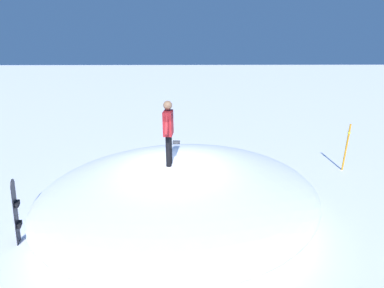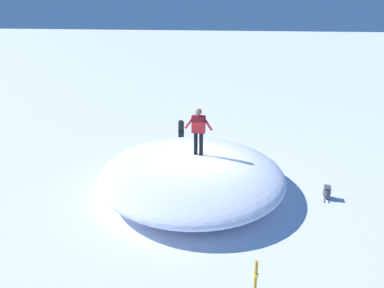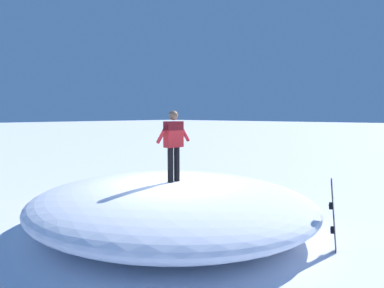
{
  "view_description": "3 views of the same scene",
  "coord_description": "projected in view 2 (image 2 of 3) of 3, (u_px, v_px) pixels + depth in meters",
  "views": [
    {
      "loc": [
        6.71,
        0.26,
        4.03
      ],
      "look_at": [
        0.29,
        0.51,
        1.91
      ],
      "focal_mm": 25.02,
      "sensor_mm": 36.0,
      "label": 1
    },
    {
      "loc": [
        -2.07,
        11.88,
        6.1
      ],
      "look_at": [
        0.35,
        -0.33,
        1.56
      ],
      "focal_mm": 33.86,
      "sensor_mm": 36.0,
      "label": 2
    },
    {
      "loc": [
        -5.75,
        -5.81,
        2.88
      ],
      "look_at": [
        0.68,
        -0.14,
        2.13
      ],
      "focal_mm": 31.98,
      "sensor_mm": 36.0,
      "label": 3
    }
  ],
  "objects": [
    {
      "name": "ground",
      "position": [
        200.0,
        187.0,
        13.42
      ],
      "size": [
        240.0,
        240.0,
        0.0
      ],
      "primitive_type": "plane",
      "color": "white"
    },
    {
      "name": "snow_mound",
      "position": [
        192.0,
        173.0,
        13.06
      ],
      "size": [
        8.53,
        8.94,
        1.26
      ],
      "primitive_type": "ellipsoid",
      "rotation": [
        0.0,
        0.0,
        1.89
      ],
      "color": "white",
      "rests_on": "ground"
    },
    {
      "name": "snowboarder_standing",
      "position": [
        199.0,
        129.0,
        12.74
      ],
      "size": [
        1.04,
        0.26,
        1.71
      ],
      "color": "black",
      "rests_on": "snow_mound"
    },
    {
      "name": "snowboard_primary_upright",
      "position": [
        181.0,
        135.0,
        16.54
      ],
      "size": [
        0.3,
        0.24,
        1.55
      ],
      "color": "black",
      "rests_on": "ground"
    },
    {
      "name": "backpack_near",
      "position": [
        327.0,
        192.0,
        12.52
      ],
      "size": [
        0.29,
        0.56,
        0.48
      ],
      "color": "#4C4C51",
      "rests_on": "ground"
    }
  ]
}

